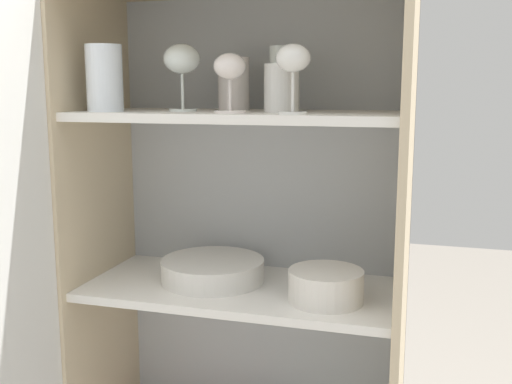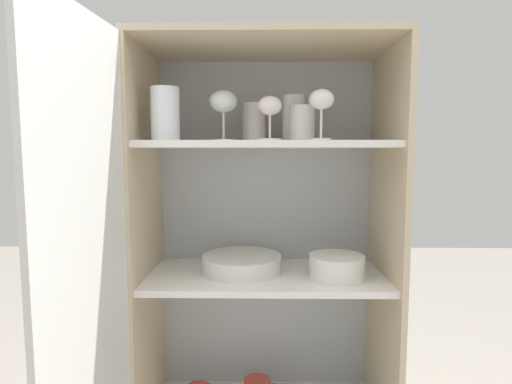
% 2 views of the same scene
% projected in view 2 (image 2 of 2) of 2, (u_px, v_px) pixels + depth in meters
% --- Properties ---
extents(cupboard_back_panel, '(0.77, 0.02, 1.54)m').
position_uv_depth(cupboard_back_panel, '(265.00, 278.00, 1.46)').
color(cupboard_back_panel, '#B2B7BC').
rests_on(cupboard_back_panel, ground_plane).
extents(cupboard_side_left, '(0.02, 0.38, 1.54)m').
position_uv_depth(cupboard_side_left, '(149.00, 295.00, 1.29)').
color(cupboard_side_left, '#CCB793').
rests_on(cupboard_side_left, ground_plane).
extents(cupboard_side_right, '(0.02, 0.38, 1.54)m').
position_uv_depth(cupboard_side_right, '(384.00, 296.00, 1.27)').
color(cupboard_side_right, '#CCB793').
rests_on(cupboard_side_right, ground_plane).
extents(cupboard_top_panel, '(0.77, 0.38, 0.02)m').
position_uv_depth(cupboard_top_panel, '(266.00, 46.00, 1.20)').
color(cupboard_top_panel, '#CCB793').
rests_on(cupboard_top_panel, cupboard_side_left).
extents(shelf_board_middle, '(0.74, 0.34, 0.02)m').
position_uv_depth(shelf_board_middle, '(266.00, 276.00, 1.27)').
color(shelf_board_middle, white).
extents(shelf_board_upper, '(0.74, 0.34, 0.02)m').
position_uv_depth(shelf_board_upper, '(266.00, 145.00, 1.23)').
color(shelf_board_upper, white).
extents(cupboard_door, '(0.05, 0.38, 1.54)m').
position_uv_depth(cupboard_door, '(89.00, 354.00, 0.91)').
color(cupboard_door, silver).
rests_on(cupboard_door, ground_plane).
extents(tumbler_glass_0, '(0.08, 0.08, 0.15)m').
position_uv_depth(tumbler_glass_0, '(165.00, 114.00, 1.13)').
color(tumbler_glass_0, white).
rests_on(tumbler_glass_0, shelf_board_upper).
extents(tumbler_glass_1, '(0.08, 0.08, 0.10)m').
position_uv_depth(tumbler_glass_1, '(302.00, 124.00, 1.19)').
color(tumbler_glass_1, white).
rests_on(tumbler_glass_1, shelf_board_upper).
extents(tumbler_glass_2, '(0.08, 0.08, 0.13)m').
position_uv_depth(tumbler_glass_2, '(254.00, 123.00, 1.30)').
color(tumbler_glass_2, silver).
rests_on(tumbler_glass_2, shelf_board_upper).
extents(tumbler_glass_3, '(0.07, 0.07, 0.15)m').
position_uv_depth(tumbler_glass_3, '(294.00, 119.00, 1.29)').
color(tumbler_glass_3, white).
rests_on(tumbler_glass_3, shelf_board_upper).
extents(wine_glass_0, '(0.07, 0.07, 0.13)m').
position_uv_depth(wine_glass_0, '(270.00, 109.00, 1.13)').
color(wine_glass_0, silver).
rests_on(wine_glass_0, shelf_board_upper).
extents(wine_glass_1, '(0.07, 0.07, 0.14)m').
position_uv_depth(wine_glass_1, '(322.00, 102.00, 1.10)').
color(wine_glass_1, white).
rests_on(wine_glass_1, shelf_board_upper).
extents(wine_glass_2, '(0.08, 0.08, 0.15)m').
position_uv_depth(wine_glass_2, '(223.00, 104.00, 1.19)').
color(wine_glass_2, white).
rests_on(wine_glass_2, shelf_board_upper).
extents(plate_stack_white, '(0.25, 0.25, 0.05)m').
position_uv_depth(plate_stack_white, '(242.00, 263.00, 1.29)').
color(plate_stack_white, silver).
rests_on(plate_stack_white, shelf_board_middle).
extents(mixing_bowl_large, '(0.17, 0.17, 0.07)m').
position_uv_depth(mixing_bowl_large, '(337.00, 266.00, 1.22)').
color(mixing_bowl_large, silver).
rests_on(mixing_bowl_large, shelf_board_middle).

